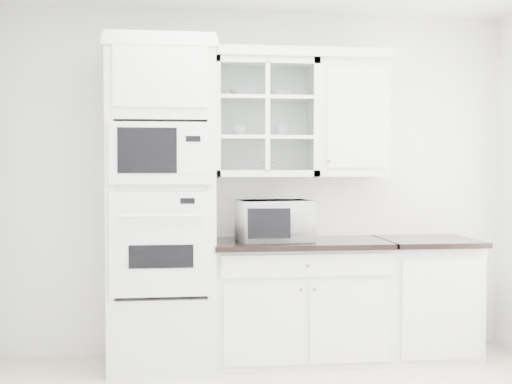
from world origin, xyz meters
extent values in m
cube|color=white|center=(0.00, 1.74, 1.35)|extent=(4.00, 0.02, 2.70)
cube|color=white|center=(-0.75, 1.43, 1.20)|extent=(0.76, 0.65, 2.40)
cube|color=white|center=(-0.75, 1.09, 0.94)|extent=(0.70, 0.03, 0.72)
cube|color=black|center=(-0.75, 1.07, 0.86)|extent=(0.44, 0.01, 0.16)
cube|color=white|center=(-0.75, 1.09, 1.56)|extent=(0.70, 0.03, 0.43)
cube|color=black|center=(-0.84, 1.07, 1.58)|extent=(0.40, 0.01, 0.31)
cube|color=white|center=(0.28, 1.45, 0.44)|extent=(1.30, 0.60, 0.88)
cube|color=black|center=(0.28, 1.42, 0.90)|extent=(1.32, 0.67, 0.04)
cube|color=white|center=(1.28, 1.45, 0.44)|extent=(0.70, 0.60, 0.88)
cube|color=black|center=(1.28, 1.42, 0.90)|extent=(0.72, 0.67, 0.04)
cube|color=white|center=(0.03, 1.58, 1.85)|extent=(0.80, 0.33, 0.90)
cube|color=white|center=(0.03, 1.58, 1.70)|extent=(0.74, 0.29, 0.02)
cube|color=white|center=(0.03, 1.58, 2.00)|extent=(0.74, 0.29, 0.02)
cube|color=white|center=(0.71, 1.58, 1.85)|extent=(0.55, 0.33, 0.90)
cube|color=white|center=(-0.07, 1.56, 2.33)|extent=(2.14, 0.38, 0.07)
imported|color=white|center=(0.08, 1.40, 1.07)|extent=(0.58, 0.50, 0.31)
imported|color=white|center=(-0.13, 1.59, 2.04)|extent=(0.26, 0.26, 0.06)
imported|color=white|center=(0.16, 1.60, 2.04)|extent=(0.20, 0.20, 0.05)
imported|color=white|center=(-0.16, 1.59, 1.75)|extent=(0.13, 0.13, 0.09)
imported|color=white|center=(0.16, 1.58, 1.76)|extent=(0.11, 0.11, 0.09)
camera|label=1|loc=(-0.61, -3.33, 1.45)|focal=45.00mm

